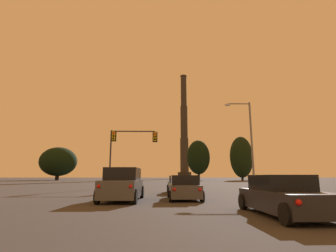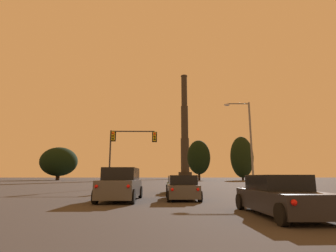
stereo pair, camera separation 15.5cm
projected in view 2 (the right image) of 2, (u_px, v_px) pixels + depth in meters
name	position (u px, v px, depth m)	size (l,w,h in m)	color
sedan_right_lane_third	(280.00, 196.00, 9.37)	(2.04, 4.73, 1.43)	#232328
sedan_center_lane_front	(178.00, 185.00, 21.87)	(2.02, 4.72, 1.43)	#0F3823
suv_left_lane_second	(121.00, 185.00, 15.17)	(2.20, 4.94, 1.86)	#4C4F54
hatchback_center_lane_second	(182.00, 188.00, 15.75)	(1.91, 4.11, 1.44)	#4C4F54
traffic_light_overhead_left	(125.00, 144.00, 30.80)	(5.66, 0.50, 6.73)	#2D2D30
street_lamp	(247.00, 136.00, 27.30)	(2.77, 0.36, 9.14)	slate
smokestack	(185.00, 137.00, 153.59)	(7.70, 7.70, 62.11)	#2B2722
treeline_far_left	(59.00, 162.00, 95.39)	(13.26, 11.93, 11.85)	black
treeline_center_left	(242.00, 157.00, 91.57)	(7.95, 7.15, 15.20)	black
treeline_far_right	(199.00, 157.00, 89.01)	(7.79, 7.01, 13.52)	black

